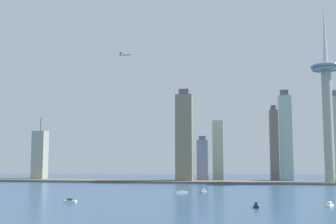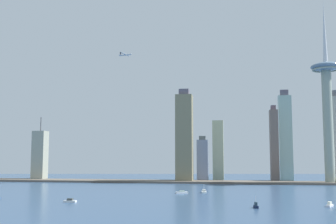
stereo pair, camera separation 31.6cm
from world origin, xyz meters
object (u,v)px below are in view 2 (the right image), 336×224
at_px(boat_5, 70,201).
at_px(airplane, 125,55).
at_px(skyscraper_2, 40,156).
at_px(skyscraper_3, 184,137).
at_px(skyscraper_4, 218,150).
at_px(boat_2, 204,192).
at_px(skyscraper_6, 274,145).
at_px(boat_0, 330,205).
at_px(boat_4, 182,192).
at_px(skyscraper_1, 285,137).
at_px(skyscraper_0, 203,160).
at_px(observation_tower, 327,94).
at_px(skyscraper_5, 336,138).
at_px(boat_3, 256,206).

distance_m(boat_5, airplane, 355.69).
height_order(skyscraper_2, skyscraper_3, skyscraper_3).
distance_m(skyscraper_4, boat_2, 265.06).
distance_m(skyscraper_6, boat_0, 358.30).
xyz_separation_m(boat_0, boat_4, (-143.18, 103.04, -0.12)).
relative_size(skyscraper_2, boat_0, 9.48).
distance_m(skyscraper_1, boat_0, 393.70).
xyz_separation_m(skyscraper_0, skyscraper_1, (144.98, 56.33, 41.42)).
bearing_deg(skyscraper_2, skyscraper_4, 11.60).
bearing_deg(boat_2, observation_tower, 129.67).
bearing_deg(airplane, observation_tower, 17.50).
bearing_deg(airplane, skyscraper_5, 26.08).
distance_m(skyscraper_1, boat_5, 467.22).
xyz_separation_m(skyscraper_5, boat_2, (-205.13, -230.10, -72.00)).
height_order(boat_4, boat_5, boat_4).
bearing_deg(boat_5, skyscraper_1, -121.29).
relative_size(boat_3, boat_4, 0.70).
bearing_deg(boat_2, skyscraper_1, 150.24).
bearing_deg(skyscraper_0, airplane, -158.55).
relative_size(skyscraper_0, boat_2, 4.47).
relative_size(skyscraper_2, skyscraper_5, 0.74).
bearing_deg(observation_tower, boat_4, -137.31).
relative_size(skyscraper_2, airplane, 4.46).
relative_size(skyscraper_2, skyscraper_6, 0.86).
bearing_deg(boat_4, skyscraper_6, -140.82).
xyz_separation_m(skyscraper_0, skyscraper_6, (121.84, 22.97, 26.20)).
distance_m(skyscraper_2, skyscraper_3, 263.15).
xyz_separation_m(observation_tower, airplane, (-324.89, -13.14, 72.85)).
bearing_deg(boat_2, skyscraper_5, 133.85).
bearing_deg(boat_0, skyscraper_3, 55.32).
relative_size(skyscraper_2, skyscraper_4, 1.05).
relative_size(observation_tower, skyscraper_1, 1.80).
bearing_deg(boat_3, skyscraper_5, 147.23).
distance_m(boat_2, airplane, 303.48).
distance_m(skyscraper_5, airplane, 381.29).
bearing_deg(boat_3, airplane, -157.24).
height_order(boat_2, boat_5, boat_2).
height_order(skyscraper_5, airplane, airplane).
xyz_separation_m(skyscraper_5, boat_4, (-229.95, -244.49, -72.08)).
relative_size(skyscraper_0, skyscraper_4, 0.72).
height_order(observation_tower, skyscraper_2, observation_tower).
bearing_deg(skyscraper_4, skyscraper_5, -8.49).
distance_m(skyscraper_4, airplane, 239.38).
height_order(skyscraper_2, boat_0, skyscraper_2).
xyz_separation_m(skyscraper_3, skyscraper_4, (52.87, 73.93, -20.75)).
relative_size(boat_2, airplane, 0.68).
bearing_deg(skyscraper_5, boat_4, -133.24).
bearing_deg(boat_4, skyscraper_5, -156.77).
bearing_deg(boat_0, skyscraper_1, 25.53).
relative_size(skyscraper_1, skyscraper_2, 1.44).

